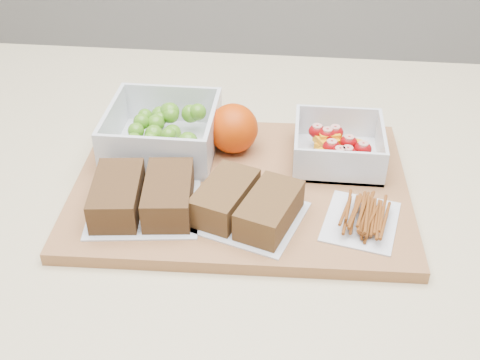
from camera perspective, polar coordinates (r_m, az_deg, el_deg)
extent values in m
cube|color=#9D6A41|center=(0.77, 0.09, -0.64)|extent=(0.43, 0.32, 0.02)
cube|color=silver|center=(0.83, -7.22, 3.14)|extent=(0.14, 0.14, 0.01)
cube|color=silver|center=(0.88, -6.43, 7.09)|extent=(0.14, 0.01, 0.06)
cube|color=silver|center=(0.76, -8.44, 2.08)|extent=(0.14, 0.01, 0.06)
cube|color=silver|center=(0.81, -2.56, 4.53)|extent=(0.01, 0.13, 0.06)
cube|color=silver|center=(0.84, -12.00, 4.95)|extent=(0.01, 0.13, 0.06)
sphere|color=#48821B|center=(0.82, -8.16, 4.33)|extent=(0.03, 0.03, 0.03)
sphere|color=#48821B|center=(0.81, -9.84, 4.62)|extent=(0.02, 0.02, 0.02)
sphere|color=#48821B|center=(0.84, -6.59, 6.13)|extent=(0.02, 0.02, 0.02)
sphere|color=#48821B|center=(0.83, -6.42, 4.41)|extent=(0.02, 0.02, 0.02)
sphere|color=#48821B|center=(0.83, -9.33, 5.47)|extent=(0.02, 0.02, 0.02)
sphere|color=#48821B|center=(0.82, -8.27, 4.34)|extent=(0.02, 0.02, 0.02)
sphere|color=#48821B|center=(0.84, -8.99, 6.04)|extent=(0.02, 0.02, 0.02)
sphere|color=#48821B|center=(0.77, -4.97, 3.62)|extent=(0.03, 0.03, 0.03)
sphere|color=#48821B|center=(0.84, -4.72, 6.29)|extent=(0.03, 0.03, 0.03)
sphere|color=#48821B|center=(0.84, -6.64, 6.45)|extent=(0.03, 0.03, 0.03)
sphere|color=#48821B|center=(0.80, -10.01, 3.71)|extent=(0.02, 0.02, 0.02)
sphere|color=#48821B|center=(0.84, -4.03, 6.45)|extent=(0.02, 0.02, 0.02)
sphere|color=#48821B|center=(0.78, -7.51, 3.06)|extent=(0.02, 0.02, 0.02)
sphere|color=#48821B|center=(0.85, -6.82, 6.10)|extent=(0.02, 0.02, 0.02)
sphere|color=#48821B|center=(0.83, -7.98, 5.36)|extent=(0.02, 0.02, 0.02)
sphere|color=#48821B|center=(0.85, -6.82, 6.51)|extent=(0.02, 0.02, 0.02)
sphere|color=#48821B|center=(0.77, -5.03, 3.43)|extent=(0.03, 0.03, 0.03)
sphere|color=#48821B|center=(0.78, -4.26, 2.45)|extent=(0.02, 0.02, 0.02)
sphere|color=#48821B|center=(0.84, -7.59, 5.79)|extent=(0.02, 0.02, 0.02)
sphere|color=#48821B|center=(0.80, -8.47, 3.84)|extent=(0.02, 0.02, 0.02)
sphere|color=#48821B|center=(0.85, -7.58, 6.11)|extent=(0.03, 0.03, 0.03)
sphere|color=#48821B|center=(0.79, -6.76, 4.28)|extent=(0.02, 0.02, 0.02)
cube|color=silver|center=(0.81, 9.16, 2.08)|extent=(0.12, 0.12, 0.00)
cube|color=silver|center=(0.85, 9.21, 5.40)|extent=(0.12, 0.00, 0.05)
cube|color=silver|center=(0.76, 9.43, 1.14)|extent=(0.12, 0.00, 0.05)
cube|color=silver|center=(0.81, 13.24, 3.12)|extent=(0.00, 0.11, 0.05)
cube|color=silver|center=(0.80, 5.34, 3.65)|extent=(0.00, 0.11, 0.05)
cube|color=orange|center=(0.79, 9.57, 2.16)|extent=(0.03, 0.04, 0.01)
cube|color=orange|center=(0.82, 8.52, 3.70)|extent=(0.04, 0.05, 0.01)
cube|color=orange|center=(0.81, 9.90, 2.99)|extent=(0.04, 0.04, 0.01)
cube|color=orange|center=(0.82, 10.66, 3.01)|extent=(0.04, 0.04, 0.01)
cube|color=orange|center=(0.81, 8.19, 3.73)|extent=(0.04, 0.04, 0.01)
cube|color=orange|center=(0.82, 8.40, 4.24)|extent=(0.03, 0.03, 0.01)
cube|color=orange|center=(0.77, 7.66, 2.02)|extent=(0.04, 0.04, 0.01)
cube|color=orange|center=(0.79, 10.35, 1.94)|extent=(0.03, 0.03, 0.01)
cube|color=orange|center=(0.81, 8.33, 3.11)|extent=(0.04, 0.04, 0.01)
ellipsoid|color=#A0080C|center=(0.80, 10.26, 3.54)|extent=(0.02, 0.02, 0.02)
ellipsoid|color=#A0080C|center=(0.78, 10.15, 2.51)|extent=(0.02, 0.02, 0.02)
ellipsoid|color=#A0080C|center=(0.82, 7.31, 4.62)|extent=(0.02, 0.02, 0.02)
ellipsoid|color=#A0080C|center=(0.79, 11.56, 2.91)|extent=(0.02, 0.02, 0.02)
ellipsoid|color=#A0080C|center=(0.81, 8.26, 4.28)|extent=(0.02, 0.02, 0.02)
ellipsoid|color=#A0080C|center=(0.78, 9.44, 2.46)|extent=(0.02, 0.02, 0.02)
ellipsoid|color=#A0080C|center=(0.79, 8.66, 3.13)|extent=(0.02, 0.02, 0.02)
ellipsoid|color=#A0080C|center=(0.82, 8.98, 4.50)|extent=(0.02, 0.02, 0.02)
sphere|color=#C33B04|center=(0.81, -0.65, 4.91)|extent=(0.07, 0.07, 0.07)
cube|color=silver|center=(0.73, -9.04, -2.64)|extent=(0.14, 0.13, 0.00)
cube|color=#4E331B|center=(0.72, -11.56, -1.41)|extent=(0.07, 0.11, 0.04)
cube|color=#4E331B|center=(0.71, -6.79, -1.36)|extent=(0.07, 0.11, 0.04)
cube|color=silver|center=(0.71, 0.66, -3.44)|extent=(0.15, 0.14, 0.00)
cube|color=brown|center=(0.71, -1.43, -1.65)|extent=(0.08, 0.11, 0.04)
cube|color=brown|center=(0.69, 2.83, -2.84)|extent=(0.08, 0.11, 0.04)
cube|color=silver|center=(0.71, 11.38, -3.88)|extent=(0.10, 0.11, 0.00)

